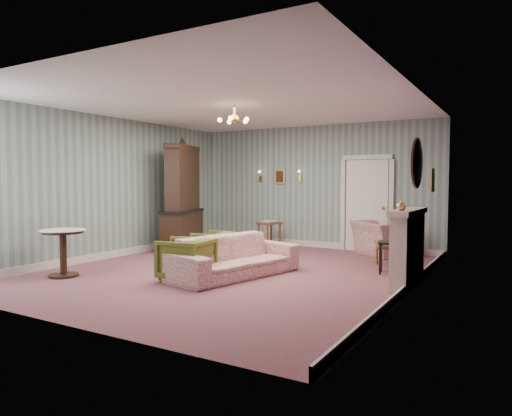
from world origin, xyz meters
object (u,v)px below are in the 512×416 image
Objects in this scene: wingback_chair at (382,233)px; coffee_table at (390,256)px; olive_chair_c at (213,245)px; dresser at (182,195)px; olive_chair_b at (195,250)px; side_table_black at (390,258)px; olive_chair_a at (186,257)px; sofa_chintz at (235,249)px; pedestal_table at (63,253)px; fireplace at (408,247)px.

wingback_chair is 1.50m from coffee_table.
dresser is at bearing -122.99° from olive_chair_c.
olive_chair_b is 1.20× the size of side_table_black.
olive_chair_a is 1.11× the size of olive_chair_c.
wingback_chair is at bearing 2.20° from dresser.
dresser reaches higher than sofa_chintz.
olive_chair_b is at bearing 88.86° from wingback_chair.
olive_chair_b is 0.29× the size of sofa_chintz.
olive_chair_b is 2.22m from pedestal_table.
fireplace is (2.62, 0.76, 0.13)m from sofa_chintz.
olive_chair_a is at bearing 102.06° from wingback_chair.
olive_chair_c is 0.60× the size of wingback_chair.
sofa_chintz is at bearing 137.85° from olive_chair_a.
wingback_chair is (2.62, 2.49, 0.15)m from olive_chair_c.
dresser is at bearing 68.20° from sofa_chintz.
pedestal_table reaches higher than coffee_table.
side_table_black is (3.25, 0.60, -0.06)m from olive_chair_c.
olive_chair_a is 3.44m from dresser.
wingback_chair reaches higher than olive_chair_a.
coffee_table is 1.14× the size of pedestal_table.
sofa_chintz reaches higher than olive_chair_c.
coffee_table is (3.09, 1.73, -0.10)m from olive_chair_b.
dresser reaches higher than side_table_black.
olive_chair_b is 1.09m from sofa_chintz.
side_table_black is (2.17, 1.50, -0.17)m from sofa_chintz.
dresser is at bearing -124.97° from olive_chair_b.
pedestal_table is at bearing -31.12° from olive_chair_c.
fireplace is (5.26, -1.10, -0.69)m from dresser.
olive_chair_c reaches higher than coffee_table.
olive_chair_a is 3.69m from coffee_table.
pedestal_table reaches higher than olive_chair_a.
olive_chair_c is at bearing -169.62° from side_table_black.
olive_chair_b is 3.54m from coffee_table.
olive_chair_c reaches higher than olive_chair_b.
wingback_chair is 2.02× the size of side_table_black.
dresser reaches higher than olive_chair_b.
olive_chair_a is at bearing 40.36° from olive_chair_b.
coffee_table is 1.62× the size of side_table_black.
pedestal_table reaches higher than olive_chair_b.
fireplace is at bearing -65.13° from coffee_table.
olive_chair_a is at bearing 21.87° from pedestal_table.
olive_chair_b is at bearing -172.54° from fireplace.
wingback_chair is at bearing 110.08° from coffee_table.
side_table_black is at bearing 120.57° from olive_chair_b.
dresser is (-2.63, 1.86, 0.82)m from sofa_chintz.
olive_chair_a is 2.10m from pedestal_table.
olive_chair_c is 0.29× the size of sofa_chintz.
sofa_chintz is at bearing 30.83° from pedestal_table.
olive_chair_b is at bearing 88.42° from sofa_chintz.
side_table_black is (0.12, -0.51, 0.05)m from coffee_table.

